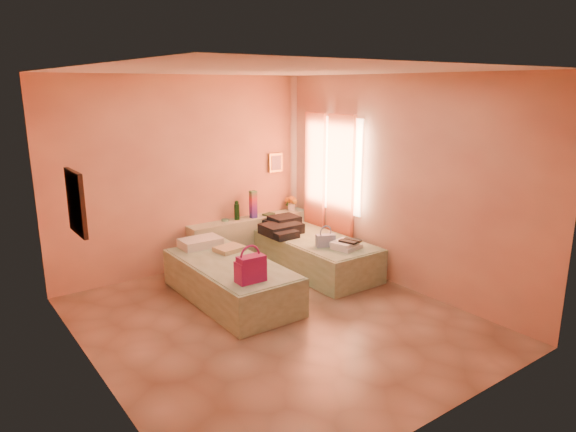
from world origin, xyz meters
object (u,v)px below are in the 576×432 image
bed_left (230,281)px  towel_stack (347,245)px  water_bottle (237,211)px  bed_right (314,254)px  magenta_handbag (250,269)px  flower_vase (291,202)px  green_book (269,214)px  headboard_ledge (250,238)px  blue_handbag (326,240)px

bed_left → towel_stack: bearing=-15.6°
towel_stack → water_bottle: bearing=112.3°
bed_right → magenta_handbag: magenta_handbag is taller
water_bottle → flower_vase: bearing=0.2°
green_book → bed_left: bearing=-154.1°
headboard_ledge → green_book: 0.47m
bed_left → water_bottle: bearing=56.2°
headboard_ledge → towel_stack: bearing=-74.3°
blue_handbag → towel_stack: bearing=-33.1°
headboard_ledge → blue_handbag: (0.31, -1.46, 0.26)m
blue_handbag → towel_stack: (0.17, -0.24, -0.03)m
headboard_ledge → bed_left: size_ratio=1.02×
headboard_ledge → blue_handbag: blue_handbag is taller
bed_right → magenta_handbag: bearing=-151.0°
green_book → headboard_ledge: bearing=159.5°
water_bottle → magenta_handbag: water_bottle is taller
bed_right → flower_vase: (0.38, 1.07, 0.54)m
bed_right → green_book: green_book is taller
bed_left → magenta_handbag: 0.82m
water_bottle → green_book: 0.57m
towel_stack → headboard_ledge: bearing=105.7°
water_bottle → blue_handbag: size_ratio=1.08×
blue_handbag → flower_vase: bearing=92.9°
bed_left → towel_stack: towel_stack is taller
flower_vase → magenta_handbag: flower_vase is taller
green_book → magenta_handbag: 2.47m
flower_vase → towel_stack: size_ratio=0.80×
headboard_ledge → flower_vase: bearing=1.4°
flower_vase → towel_stack: flower_vase is taller
blue_handbag → bed_left: bearing=-166.4°
magenta_handbag → towel_stack: (1.70, 0.26, -0.10)m
bed_right → water_bottle: water_bottle is taller
bed_left → towel_stack: size_ratio=5.71×
flower_vase → magenta_handbag: 2.84m
headboard_ledge → bed_left: bearing=-130.9°
headboard_ledge → bed_left: (-1.08, -1.25, -0.08)m
bed_right → flower_vase: bearing=70.9°
green_book → magenta_handbag: size_ratio=0.53×
water_bottle → blue_handbag: 1.58m
towel_stack → blue_handbag: bearing=124.9°
bed_right → magenta_handbag: 1.93m
bed_right → water_bottle: (-0.66, 1.07, 0.54)m
green_book → magenta_handbag: (-1.55, -1.92, -0.01)m
water_bottle → green_book: size_ratio=1.63×
water_bottle → towel_stack: (0.70, -1.71, -0.24)m
water_bottle → magenta_handbag: bearing=-116.8°
bed_left → water_bottle: 1.62m
bed_left → towel_stack: 1.65m
headboard_ledge → green_book: (0.33, -0.03, 0.34)m
green_book → flower_vase: (0.49, 0.05, 0.13)m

